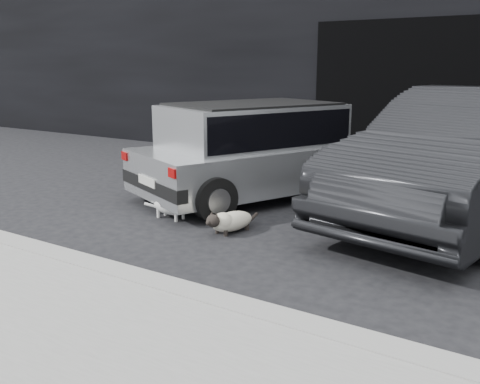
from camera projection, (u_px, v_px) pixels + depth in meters
The scene contains 9 objects.
ground at pixel (253, 211), 6.83m from camera, with size 80.00×80.00×0.00m, color black.
building_facade at pixel (454, 30), 10.63m from camera, with size 34.00×4.00×5.00m, color black.
garage_opening at pixel (423, 95), 9.26m from camera, with size 4.00×0.10×2.60m, color black.
curb at pixel (189, 296), 4.16m from camera, with size 18.00×0.25×0.12m, color gray.
sidewalk at pixel (64, 368), 3.18m from camera, with size 18.00×2.20×0.11m, color gray.
silver_hatchback at pixel (258, 146), 7.44m from camera, with size 2.87×3.90×1.31m.
second_car at pixel (469, 155), 6.29m from camera, with size 1.65×4.72×1.55m, color black.
cat_siamese at pixel (229, 221), 5.91m from camera, with size 0.39×0.81×0.28m.
cat_white at pixel (172, 205), 6.43m from camera, with size 0.74×0.27×0.34m.
Camera 1 is at (3.43, -5.63, 1.81)m, focal length 40.00 mm.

